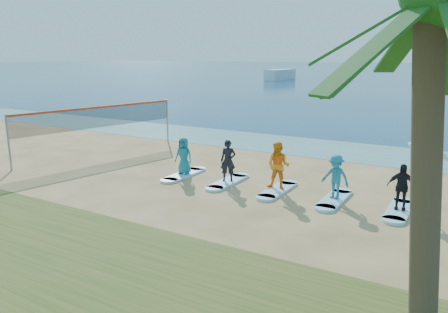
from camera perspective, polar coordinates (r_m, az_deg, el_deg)
The scene contains 16 objects.
ground at distance 15.80m, azimuth -3.66°, elevation -5.31°, with size 600.00×600.00×0.00m, color tan.
shallow_water at distance 24.90m, azimuth 9.98°, elevation 1.37°, with size 600.00×600.00×0.00m, color teal.
volleyball_net at distance 23.07m, azimuth -16.05°, elevation 4.91°, with size 1.98×8.89×2.50m.
paddleboard at distance 25.84m, azimuth 24.32°, elevation 0.93°, with size 0.70×3.00×0.12m, color silver.
paddleboarder at distance 25.68m, azimuth 24.52°, elevation 3.02°, with size 1.66×0.53×1.79m, color tan.
boat_offshore_a at distance 92.87m, azimuth 7.32°, elevation 9.90°, with size 2.56×9.18×2.13m, color silver.
surfboard_0 at distance 18.59m, azimuth -5.23°, elevation -2.36°, with size 0.70×2.20×0.09m, color #A4E0FF.
student_0 at distance 18.39m, azimuth -5.29°, elevation 0.10°, with size 0.76×0.49×1.55m, color #1B7185.
surfboard_1 at distance 17.47m, azimuth 0.53°, elevation -3.33°, with size 0.70×2.20×0.09m, color #A4E0FF.
student_1 at distance 17.24m, azimuth 0.54°, elevation -0.55°, with size 0.60×0.40×1.65m, color black.
surfboard_2 at distance 16.55m, azimuth 7.02°, elevation -4.37°, with size 0.70×2.20×0.09m, color #A4E0FF.
student_2 at distance 16.29m, azimuth 7.11°, elevation -1.22°, with size 0.87×0.68×1.79m, color orange.
surfboard_3 at distance 15.87m, azimuth 14.19°, elevation -5.45°, with size 0.70×2.20×0.09m, color #A4E0FF.
student_3 at distance 15.63m, azimuth 14.36°, elevation -2.58°, with size 1.01×0.58×1.56m, color teal.
surfboard_4 at distance 15.46m, azimuth 21.90°, elevation -6.52°, with size 0.70×2.20×0.09m, color #A4E0FF.
student_4 at distance 15.22m, azimuth 22.15°, elevation -3.67°, with size 0.89×0.37×1.51m, color black.
Camera 1 is at (8.45, -12.39, 4.98)m, focal length 35.00 mm.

